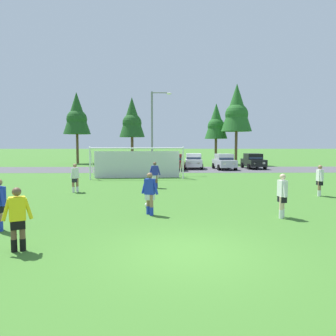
{
  "coord_description": "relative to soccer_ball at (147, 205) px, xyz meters",
  "views": [
    {
      "loc": [
        -0.65,
        -7.69,
        2.7
      ],
      "look_at": [
        -0.33,
        9.9,
        1.4
      ],
      "focal_mm": 33.42,
      "sensor_mm": 36.0,
      "label": 1
    }
  ],
  "objects": [
    {
      "name": "ground_plane",
      "position": [
        1.31,
        9.33,
        -0.11
      ],
      "size": [
        400.0,
        400.0,
        0.0
      ],
      "primitive_type": "plane",
      "color": "#3D7028"
    },
    {
      "name": "parking_lot_strip",
      "position": [
        1.31,
        20.96,
        -0.11
      ],
      "size": [
        52.0,
        8.4,
        0.01
      ],
      "primitive_type": "cube",
      "color": "#4C4C51",
      "rests_on": "ground"
    },
    {
      "name": "soccer_ball",
      "position": [
        0.0,
        0.0,
        0.0
      ],
      "size": [
        0.22,
        0.22,
        0.22
      ],
      "color": "white",
      "rests_on": "ground"
    },
    {
      "name": "soccer_goal",
      "position": [
        -1.4,
        12.08,
        1.18
      ],
      "size": [
        7.53,
        2.42,
        2.57
      ],
      "color": "white",
      "rests_on": "ground"
    },
    {
      "name": "referee",
      "position": [
        -3.01,
        -5.52,
        0.71
      ],
      "size": [
        0.72,
        0.39,
        1.64
      ],
      "color": "brown",
      "rests_on": "ground"
    },
    {
      "name": "player_striker_near",
      "position": [
        8.97,
        2.89,
        0.71
      ],
      "size": [
        0.27,
        0.73,
        1.64
      ],
      "color": "#936B4C",
      "rests_on": "ground"
    },
    {
      "name": "player_midfield_center",
      "position": [
        5.09,
        -1.98,
        0.71
      ],
      "size": [
        0.28,
        0.74,
        1.64
      ],
      "color": "beige",
      "rests_on": "ground"
    },
    {
      "name": "player_defender_far",
      "position": [
        0.17,
        -1.4,
        0.71
      ],
      "size": [
        0.69,
        0.4,
        1.64
      ],
      "color": "#936B4C",
      "rests_on": "ground"
    },
    {
      "name": "player_winger_left",
      "position": [
        -4.48,
        -3.54,
        0.71
      ],
      "size": [
        0.61,
        0.54,
        1.64
      ],
      "color": "#936B4C",
      "rests_on": "ground"
    },
    {
      "name": "player_winger_right",
      "position": [
        0.18,
        6.18,
        0.71
      ],
      "size": [
        0.75,
        0.34,
        1.64
      ],
      "color": "brown",
      "rests_on": "ground"
    },
    {
      "name": "player_trailing_back",
      "position": [
        -4.33,
        4.48,
        0.71
      ],
      "size": [
        0.39,
        0.7,
        1.64
      ],
      "color": "#936B4C",
      "rests_on": "ground"
    },
    {
      "name": "parked_car_slot_far_left",
      "position": [
        -5.04,
        22.0,
        0.77
      ],
      "size": [
        2.2,
        4.29,
        1.72
      ],
      "color": "tan",
      "rests_on": "ground"
    },
    {
      "name": "parked_car_slot_left",
      "position": [
        -2.07,
        20.48,
        0.77
      ],
      "size": [
        2.15,
        4.26,
        1.72
      ],
      "color": "navy",
      "rests_on": "ground"
    },
    {
      "name": "parked_car_slot_center_left",
      "position": [
        1.87,
        20.34,
        0.77
      ],
      "size": [
        2.21,
        4.29,
        1.72
      ],
      "color": "maroon",
      "rests_on": "ground"
    },
    {
      "name": "parked_car_slot_center",
      "position": [
        4.21,
        22.13,
        0.77
      ],
      "size": [
        2.27,
        4.32,
        1.72
      ],
      "color": "silver",
      "rests_on": "ground"
    },
    {
      "name": "parked_car_slot_center_right",
      "position": [
        7.48,
        20.98,
        0.77
      ],
      "size": [
        2.23,
        4.3,
        1.72
      ],
      "color": "#B2B2BC",
      "rests_on": "ground"
    },
    {
      "name": "parked_car_slot_right",
      "position": [
        11.07,
        22.17,
        0.77
      ],
      "size": [
        2.12,
        4.24,
        1.72
      ],
      "color": "black",
      "rests_on": "ground"
    },
    {
      "name": "tree_left_edge",
      "position": [
        -11.67,
        32.21,
        6.95
      ],
      "size": [
        3.85,
        3.85,
        10.27
      ],
      "color": "brown",
      "rests_on": "ground"
    },
    {
      "name": "tree_mid_left",
      "position": [
        -3.38,
        28.58,
        6.08
      ],
      "size": [
        3.38,
        3.38,
        9.02
      ],
      "color": "brown",
      "rests_on": "ground"
    },
    {
      "name": "tree_center_back",
      "position": [
        8.36,
        31.6,
        5.83
      ],
      "size": [
        3.25,
        3.25,
        8.65
      ],
      "color": "brown",
      "rests_on": "ground"
    },
    {
      "name": "tree_mid_right",
      "position": [
        10.65,
        28.9,
        7.39
      ],
      "size": [
        4.09,
        4.09,
        10.91
      ],
      "color": "brown",
      "rests_on": "ground"
    },
    {
      "name": "street_lamp",
      "position": [
        -0.14,
        16.11,
        3.85
      ],
      "size": [
        2.0,
        0.32,
        7.65
      ],
      "color": "slate",
      "rests_on": "ground"
    }
  ]
}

